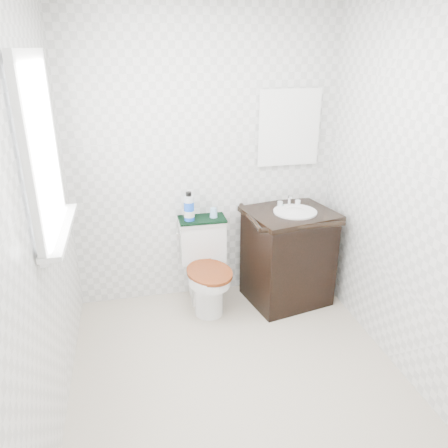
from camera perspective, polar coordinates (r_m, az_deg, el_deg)
name	(u,v)px	position (r m, az deg, el deg)	size (l,w,h in m)	color
floor	(239,379)	(3.10, 2.04, -19.63)	(2.40, 2.40, 0.00)	#BDB099
wall_back	(205,161)	(3.59, -2.47, 8.18)	(2.40, 2.40, 0.00)	silver
wall_front	(338,341)	(1.48, 14.64, -14.59)	(2.40, 2.40, 0.00)	silver
wall_left	(36,228)	(2.45, -23.34, -0.44)	(2.40, 2.40, 0.00)	silver
wall_right	(415,198)	(2.94, 23.69, 3.10)	(2.40, 2.40, 0.00)	silver
window	(40,150)	(2.58, -22.95, 8.90)	(0.02, 0.70, 0.90)	white
mirror	(289,128)	(3.70, 8.47, 12.33)	(0.50, 0.02, 0.60)	silver
toilet	(205,270)	(3.69, -2.45, -6.03)	(0.42, 0.64, 0.73)	white
vanity	(288,254)	(3.75, 8.34, -3.93)	(0.78, 0.71, 0.92)	black
trash_bin	(204,283)	(3.89, -2.67, -7.67)	(0.21, 0.19, 0.26)	white
towel	(202,219)	(3.62, -2.89, 0.65)	(0.39, 0.22, 0.02)	black
mouthwash_bottle	(189,207)	(3.54, -4.59, 2.16)	(0.08, 0.08, 0.24)	blue
cup	(214,213)	(3.62, -1.38, 1.50)	(0.06, 0.06, 0.08)	#8ABDE3
soap_bar	(281,205)	(3.70, 7.50, 2.43)	(0.06, 0.04, 0.02)	#1A8170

